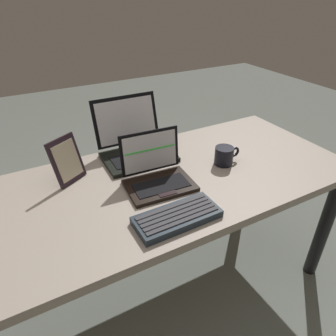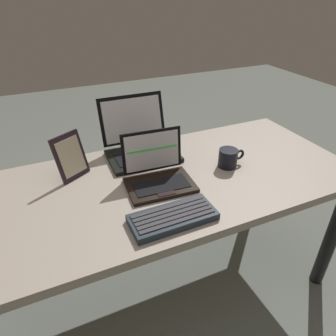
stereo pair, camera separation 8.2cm
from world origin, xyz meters
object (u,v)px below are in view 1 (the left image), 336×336
Objects in this scene: external_keyboard at (177,217)px; photo_frame at (67,160)px; laptop_rear at (135,145)px; laptop_front at (157,175)px; coffee_mug at (224,156)px.

external_keyboard is 0.53m from photo_frame.
laptop_rear reaches higher than external_keyboard.
laptop_front is 1.47× the size of photo_frame.
laptop_rear is at bearing 86.23° from laptop_front.
laptop_front reaches higher than photo_frame.
laptop_front reaches higher than coffee_mug.
laptop_front is 0.92× the size of external_keyboard.
external_keyboard is at bearing -99.82° from laptop_front.
coffee_mug reaches higher than external_keyboard.
laptop_rear reaches higher than coffee_mug.
laptop_rear is 1.07× the size of external_keyboard.
external_keyboard is (-0.06, -0.52, -0.04)m from laptop_rear.
laptop_front is at bearing -93.77° from laptop_rear.
photo_frame is at bearing 162.94° from coffee_mug.
photo_frame is at bearing 147.59° from laptop_front.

